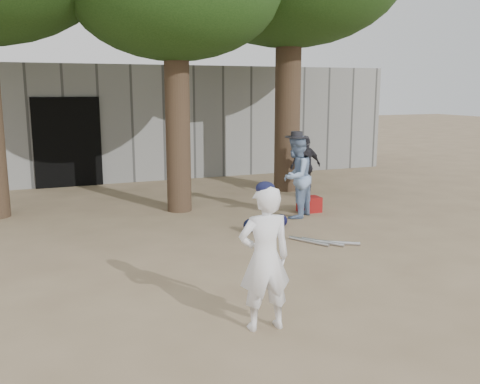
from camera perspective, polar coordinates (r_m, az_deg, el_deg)
name	(u,v)px	position (r m, az deg, el deg)	size (l,w,h in m)	color
ground	(226,284)	(6.75, -1.53, -9.82)	(70.00, 70.00, 0.00)	#937C5E
boy_player	(265,258)	(5.35, 2.65, -7.09)	(0.54, 0.35, 1.48)	white
spectator_blue	(296,177)	(10.05, 5.99, 1.63)	(0.75, 0.59, 1.55)	#7E9AC3
spectator_dark	(305,166)	(12.07, 6.99, 2.75)	(0.81, 0.34, 1.38)	black
red_bag	(309,204)	(10.64, 7.40, -1.31)	(0.42, 0.32, 0.30)	maroon
back_building	(102,119)	(16.42, -14.52, 7.50)	(16.00, 5.24, 3.00)	gray
helmet_row	(266,223)	(9.24, 2.80, -3.34)	(0.87, 0.33, 0.23)	black
bat_pile	(323,242)	(8.53, 8.81, -5.28)	(0.87, 0.79, 0.06)	silver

